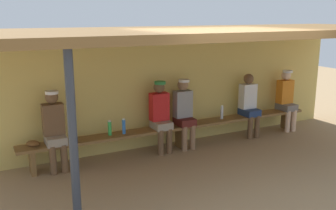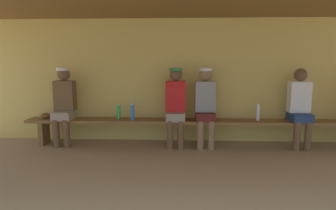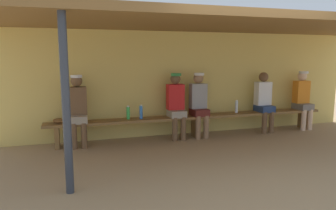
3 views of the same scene
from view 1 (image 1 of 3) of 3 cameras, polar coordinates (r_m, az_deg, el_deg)
ground_plane at (r=6.29m, az=8.77°, el=-10.60°), size 24.00×24.00×0.00m
back_wall at (r=7.59m, az=0.27°, el=2.48°), size 8.00×0.20×2.20m
dugout_roof at (r=6.33m, az=5.77°, el=10.80°), size 8.00×2.80×0.12m
support_post at (r=4.42m, az=-13.96°, el=-6.07°), size 0.10×0.10×2.20m
bench at (r=7.38m, az=1.87°, el=-3.56°), size 6.00×0.36×0.46m
player_rightmost at (r=7.32m, az=2.42°, el=-0.78°), size 0.34×0.42×1.34m
player_in_blue at (r=8.87m, az=17.30°, el=1.14°), size 0.34×0.42×1.34m
player_near_post at (r=6.52m, az=-16.65°, el=-3.14°), size 0.34×0.42×1.34m
player_leftmost at (r=7.10m, az=-1.12°, el=-1.23°), size 0.34×0.42×1.34m
player_with_sunglasses at (r=8.19m, az=12.06°, el=0.35°), size 0.34×0.42×1.34m
water_bottle_blue at (r=6.84m, az=-6.64°, el=-3.21°), size 0.06×0.06×0.28m
water_bottle_orange at (r=6.80m, az=-8.72°, el=-3.43°), size 0.07×0.07×0.27m
water_bottle_green at (r=7.83m, az=8.06°, el=-1.09°), size 0.06×0.06×0.28m
baseball_glove_tan at (r=6.57m, az=-19.56°, el=-5.44°), size 0.29×0.29×0.09m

